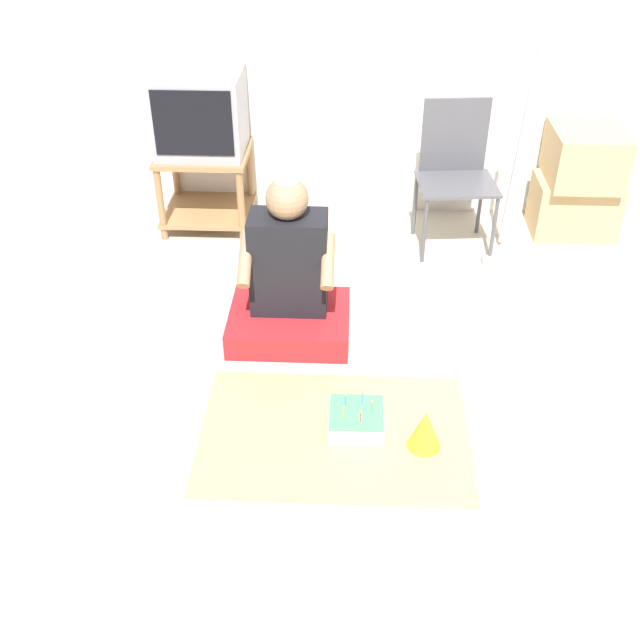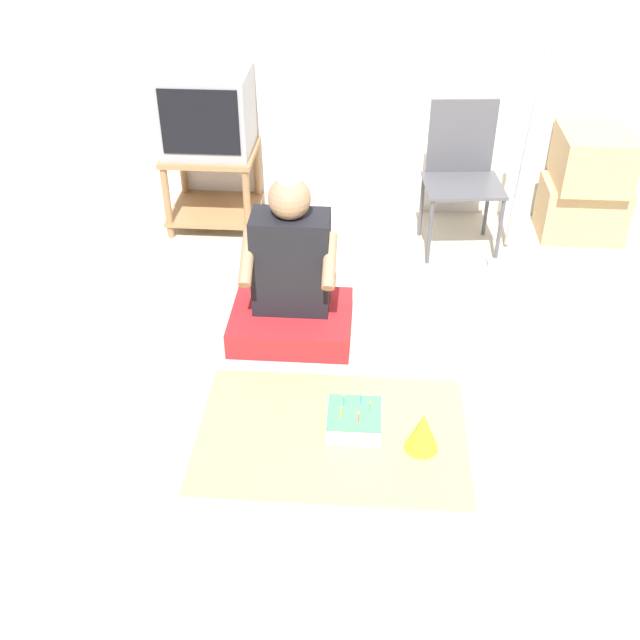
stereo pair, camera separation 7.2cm
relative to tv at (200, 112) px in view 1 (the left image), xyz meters
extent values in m
plane|color=#BCB29E|center=(1.43, -1.82, -0.74)|extent=(16.00, 16.00, 0.00)
cube|color=silver|center=(1.43, 0.28, 0.53)|extent=(6.40, 0.06, 2.55)
cube|color=#997047|center=(0.00, -0.01, -0.26)|extent=(0.57, 0.52, 0.03)
cube|color=#997047|center=(0.00, -0.01, -0.65)|extent=(0.57, 0.52, 0.02)
cylinder|color=#997047|center=(-0.25, -0.23, -0.49)|extent=(0.04, 0.04, 0.50)
cylinder|color=#997047|center=(0.25, -0.23, -0.49)|extent=(0.04, 0.04, 0.50)
cylinder|color=#997047|center=(-0.25, 0.22, -0.49)|extent=(0.04, 0.04, 0.50)
cylinder|color=#997047|center=(0.25, 0.22, -0.49)|extent=(0.04, 0.04, 0.50)
cube|color=#99999E|center=(0.00, 0.00, 0.00)|extent=(0.53, 0.46, 0.49)
cube|color=black|center=(0.00, -0.23, 0.01)|extent=(0.47, 0.01, 0.39)
cube|color=#4C4C51|center=(1.56, -0.25, -0.32)|extent=(0.49, 0.44, 0.02)
cube|color=#4C4C51|center=(1.54, -0.07, -0.09)|extent=(0.40, 0.06, 0.46)
cylinder|color=#4C4C51|center=(1.37, -0.45, -0.53)|extent=(0.02, 0.02, 0.42)
cylinder|color=#4C4C51|center=(1.78, -0.41, -0.53)|extent=(0.02, 0.02, 0.42)
cylinder|color=#4C4C51|center=(1.33, -0.10, -0.53)|extent=(0.02, 0.02, 0.42)
cylinder|color=#4C4C51|center=(1.75, -0.06, -0.53)|extent=(0.02, 0.02, 0.42)
cube|color=tan|center=(2.35, -0.02, -0.56)|extent=(0.52, 0.35, 0.36)
cube|color=tan|center=(2.35, -0.02, -0.22)|extent=(0.43, 0.48, 0.33)
cube|color=#B2ADA3|center=(1.87, -0.45, -0.73)|extent=(0.28, 0.09, 0.03)
cylinder|color=#B7B7BC|center=(1.87, -0.34, -0.09)|extent=(0.03, 0.25, 1.25)
cube|color=red|center=(0.63, -1.23, -0.67)|extent=(0.62, 0.50, 0.14)
cube|color=black|center=(0.63, -1.18, -0.34)|extent=(0.39, 0.23, 0.52)
sphere|color=#9E7556|center=(0.63, -1.18, 0.01)|extent=(0.21, 0.21, 0.21)
cone|color=silver|center=(0.63, -1.18, 0.14)|extent=(0.11, 0.11, 0.09)
cylinder|color=#9E7556|center=(0.43, -1.30, -0.26)|extent=(0.06, 0.27, 0.22)
cylinder|color=#9E7556|center=(0.83, -1.30, -0.26)|extent=(0.06, 0.27, 0.22)
cube|color=#EAD666|center=(0.88, -1.97, -0.74)|extent=(1.19, 0.81, 0.01)
cube|color=silver|center=(0.98, -1.94, -0.70)|extent=(0.24, 0.24, 0.08)
cube|color=#4CB266|center=(0.98, -1.94, -0.65)|extent=(0.24, 0.24, 0.01)
cylinder|color=#66C666|center=(1.05, -1.93, -0.62)|extent=(0.01, 0.01, 0.06)
sphere|color=#FFCC4C|center=(1.05, -1.93, -0.59)|extent=(0.01, 0.01, 0.01)
cylinder|color=#4C7FE5|center=(1.00, -1.88, -0.62)|extent=(0.01, 0.01, 0.06)
sphere|color=#FFCC4C|center=(1.00, -1.88, -0.59)|extent=(0.01, 0.01, 0.01)
cylinder|color=#4C7FE5|center=(0.93, -1.89, -0.62)|extent=(0.01, 0.01, 0.06)
sphere|color=#FFCC4C|center=(0.93, -1.89, -0.59)|extent=(0.01, 0.01, 0.01)
cylinder|color=yellow|center=(0.92, -1.97, -0.62)|extent=(0.01, 0.01, 0.06)
sphere|color=#FFCC4C|center=(0.92, -1.97, -0.59)|extent=(0.01, 0.01, 0.01)
cylinder|color=#EA4C4C|center=(1.00, -2.00, -0.62)|extent=(0.01, 0.01, 0.06)
sphere|color=#FFCC4C|center=(1.00, -2.00, -0.59)|extent=(0.01, 0.01, 0.01)
cone|color=gold|center=(1.27, -2.03, -0.64)|extent=(0.15, 0.15, 0.19)
camera|label=1|loc=(0.93, -4.40, 1.56)|focal=42.00mm
camera|label=2|loc=(1.01, -4.39, 1.56)|focal=42.00mm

